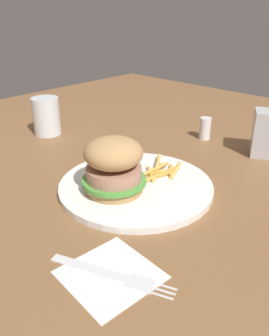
{
  "coord_description": "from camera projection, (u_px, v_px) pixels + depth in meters",
  "views": [
    {
      "loc": [
        0.38,
        -0.43,
        0.31
      ],
      "look_at": [
        -0.0,
        -0.02,
        0.04
      ],
      "focal_mm": 36.85,
      "sensor_mm": 36.0,
      "label": 1
    }
  ],
  "objects": [
    {
      "name": "sandwich",
      "position": [
        114.0,
        165.0,
        0.59
      ],
      "size": [
        0.11,
        0.11,
        0.1
      ],
      "color": "tan",
      "rests_on": "plate"
    },
    {
      "name": "fork",
      "position": [
        111.0,
        273.0,
        0.44
      ],
      "size": [
        0.17,
        0.08,
        0.0
      ],
      "color": "silver",
      "rests_on": "napkin"
    },
    {
      "name": "napkin",
      "position": [
        110.0,
        274.0,
        0.44
      ],
      "size": [
        0.12,
        0.12,
        0.0
      ],
      "primitive_type": "cube",
      "rotation": [
        0.0,
        0.0,
        -0.09
      ],
      "color": "white",
      "rests_on": "ground_plane"
    },
    {
      "name": "salt_shaker",
      "position": [
        205.0,
        128.0,
        0.87
      ],
      "size": [
        0.03,
        0.03,
        0.06
      ],
      "primitive_type": "cylinder",
      "color": "white",
      "rests_on": "ground_plane"
    },
    {
      "name": "ground_plane",
      "position": [
        145.0,
        184.0,
        0.66
      ],
      "size": [
        1.6,
        1.6,
        0.0
      ],
      "primitive_type": "plane",
      "color": "brown"
    },
    {
      "name": "plate",
      "position": [
        134.0,
        185.0,
        0.64
      ],
      "size": [
        0.28,
        0.28,
        0.01
      ],
      "primitive_type": "cylinder",
      "color": "white",
      "rests_on": "ground_plane"
    },
    {
      "name": "drink_glass",
      "position": [
        47.0,
        118.0,
        0.89
      ],
      "size": [
        0.07,
        0.07,
        0.1
      ],
      "color": "silver",
      "rests_on": "ground_plane"
    },
    {
      "name": "fries_pile",
      "position": [
        161.0,
        171.0,
        0.67
      ],
      "size": [
        0.08,
        0.11,
        0.01
      ],
      "color": "#E5B251",
      "rests_on": "plate"
    }
  ]
}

